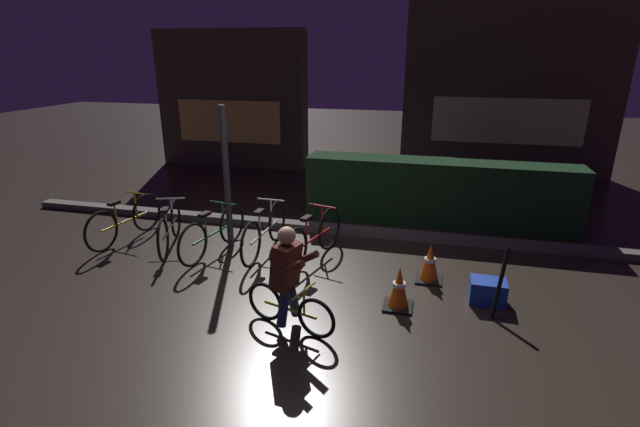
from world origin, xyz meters
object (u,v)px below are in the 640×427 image
object	(u,v)px
street_post	(227,179)
parked_bike_leftmost	(125,221)
traffic_cone_far	(430,263)
parked_bike_center_right	(265,231)
cyclist	(289,278)
traffic_cone_near	(399,288)
parked_bike_left_mid	(170,227)
parked_bike_center_left	(213,233)
blue_crate	(488,291)
closed_umbrella	(500,283)
parked_bike_right_mid	(313,238)

from	to	relation	value
street_post	parked_bike_leftmost	xyz separation A→B (m)	(-1.79, -0.20, -0.78)
traffic_cone_far	parked_bike_center_right	bearing A→B (deg)	172.05
street_post	parked_bike_leftmost	size ratio (longest dim) A/B	1.37
parked_bike_leftmost	cyclist	world-z (taller)	cyclist
parked_bike_leftmost	traffic_cone_near	size ratio (longest dim) A/B	3.02
parked_bike_left_mid	parked_bike_center_left	xyz separation A→B (m)	(0.79, -0.04, 0.00)
parked_bike_leftmost	cyclist	distance (m)	3.91
traffic_cone_near	blue_crate	world-z (taller)	traffic_cone_near
parked_bike_center_left	traffic_cone_far	xyz separation A→B (m)	(3.30, -0.13, -0.09)
blue_crate	cyclist	xyz separation A→B (m)	(-2.27, -1.14, 0.48)
blue_crate	closed_umbrella	distance (m)	0.37
parked_bike_left_mid	traffic_cone_far	size ratio (longest dim) A/B	2.90
parked_bike_leftmost	traffic_cone_far	distance (m)	4.98
parked_bike_center_left	traffic_cone_near	world-z (taller)	parked_bike_center_left
parked_bike_left_mid	traffic_cone_near	xyz separation A→B (m)	(3.73, -1.00, -0.08)
traffic_cone_near	cyclist	bearing A→B (deg)	-148.01
traffic_cone_far	cyclist	xyz separation A→B (m)	(-1.54, -1.57, 0.37)
cyclist	traffic_cone_far	bearing A→B (deg)	62.98
street_post	cyclist	size ratio (longest dim) A/B	1.82
parked_bike_leftmost	cyclist	bearing A→B (deg)	-108.94
parked_bike_center_left	cyclist	xyz separation A→B (m)	(1.77, -1.70, 0.28)
parked_bike_leftmost	parked_bike_center_right	xyz separation A→B (m)	(2.44, 0.08, 0.01)
parked_bike_center_right	blue_crate	bearing A→B (deg)	-100.78
parked_bike_right_mid	closed_umbrella	world-z (taller)	same
parked_bike_right_mid	traffic_cone_far	bearing A→B (deg)	-81.96
parked_bike_center_right	parked_bike_right_mid	bearing A→B (deg)	-95.90
parked_bike_leftmost	traffic_cone_near	world-z (taller)	parked_bike_leftmost
parked_bike_left_mid	parked_bike_leftmost	bearing A→B (deg)	64.11
street_post	blue_crate	xyz separation A→B (m)	(3.91, -0.90, -0.98)
parked_bike_leftmost	parked_bike_center_left	xyz separation A→B (m)	(1.67, -0.14, -0.00)
traffic_cone_far	parked_bike_right_mid	bearing A→B (deg)	172.35
parked_bike_right_mid	traffic_cone_near	world-z (taller)	parked_bike_right_mid
street_post	parked_bike_left_mid	world-z (taller)	street_post
parked_bike_left_mid	parked_bike_right_mid	xyz separation A→B (m)	(2.36, 0.06, 0.02)
street_post	parked_bike_center_left	xyz separation A→B (m)	(-0.12, -0.34, -0.79)
traffic_cone_near	traffic_cone_far	size ratio (longest dim) A/B	1.01
parked_bike_center_left	traffic_cone_far	distance (m)	3.31
parked_bike_left_mid	parked_bike_center_right	distance (m)	1.56
blue_crate	cyclist	distance (m)	2.58
street_post	parked_bike_left_mid	distance (m)	1.24
parked_bike_leftmost	traffic_cone_near	distance (m)	4.75
street_post	parked_bike_leftmost	bearing A→B (deg)	-173.60
parked_bike_left_mid	traffic_cone_near	distance (m)	3.87
traffic_cone_far	blue_crate	xyz separation A→B (m)	(0.73, -0.43, -0.11)
parked_bike_leftmost	street_post	bearing A→B (deg)	-74.43
parked_bike_leftmost	parked_bike_center_right	bearing A→B (deg)	-78.84
parked_bike_right_mid	parked_bike_left_mid	bearing A→B (deg)	107.18
parked_bike_center_right	traffic_cone_far	xyz separation A→B (m)	(2.54, -0.35, -0.10)
parked_bike_center_left	blue_crate	distance (m)	4.08
blue_crate	street_post	bearing A→B (deg)	167.04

